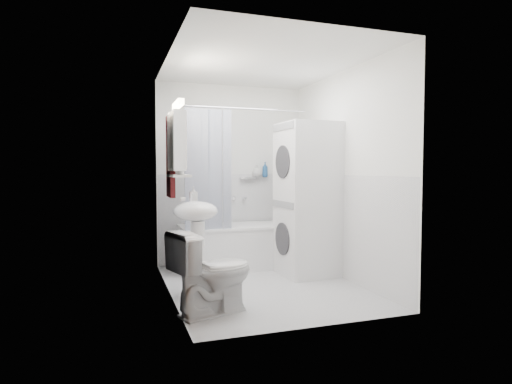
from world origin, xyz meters
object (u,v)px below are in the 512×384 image
object	(u,v)px
bathtub	(237,244)
washer_dryer	(308,199)
sink	(196,226)
toilet	(213,272)

from	to	relation	value
bathtub	washer_dryer	world-z (taller)	washer_dryer
sink	washer_dryer	xyz separation A→B (m)	(1.43, 0.44, 0.21)
washer_dryer	toilet	size ratio (longest dim) A/B	2.46
bathtub	toilet	xyz separation A→B (m)	(-0.69, -1.63, 0.06)
toilet	bathtub	bearing A→B (deg)	-40.91
sink	washer_dryer	world-z (taller)	washer_dryer
bathtub	sink	bearing A→B (deg)	-124.52
washer_dryer	sink	bearing A→B (deg)	-164.59
sink	toilet	distance (m)	0.67
toilet	washer_dryer	bearing A→B (deg)	-71.84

